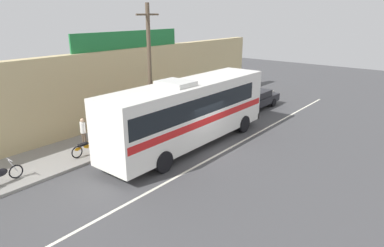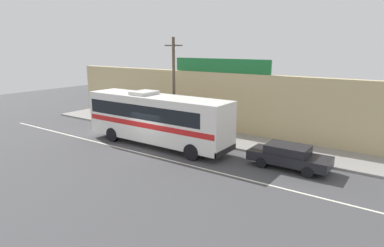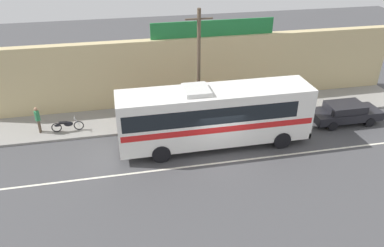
% 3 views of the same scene
% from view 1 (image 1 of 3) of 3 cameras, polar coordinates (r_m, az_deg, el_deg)
% --- Properties ---
extents(ground_plane, '(70.00, 70.00, 0.00)m').
position_cam_1_polar(ground_plane, '(18.30, 2.63, -4.43)').
color(ground_plane, '#444447').
extents(sidewalk_slab, '(30.00, 3.60, 0.14)m').
position_cam_1_polar(sidewalk_slab, '(21.55, -8.57, -0.87)').
color(sidewalk_slab, gray).
rests_on(sidewalk_slab, ground_plane).
extents(storefront_facade, '(30.00, 0.70, 4.80)m').
position_cam_1_polar(storefront_facade, '(22.52, -12.59, 5.88)').
color(storefront_facade, tan).
rests_on(storefront_facade, ground_plane).
extents(storefront_billboard, '(8.62, 0.12, 1.10)m').
position_cam_1_polar(storefront_billboard, '(22.95, -10.46, 13.69)').
color(storefront_billboard, '#1E7538').
rests_on(storefront_billboard, storefront_facade).
extents(road_center_stripe, '(30.00, 0.14, 0.01)m').
position_cam_1_polar(road_center_stripe, '(17.87, 4.70, -5.03)').
color(road_center_stripe, silver).
rests_on(road_center_stripe, ground_plane).
extents(intercity_bus, '(11.16, 2.60, 3.78)m').
position_cam_1_polar(intercity_bus, '(18.16, -0.52, 2.32)').
color(intercity_bus, white).
rests_on(intercity_bus, ground_plane).
extents(parked_car, '(4.55, 1.88, 1.37)m').
position_cam_1_polar(parked_car, '(26.45, 10.67, 4.10)').
color(parked_car, black).
rests_on(parked_car, ground_plane).
extents(utility_pole, '(1.60, 0.22, 7.38)m').
position_cam_1_polar(utility_pole, '(19.18, -7.12, 8.84)').
color(utility_pole, brown).
rests_on(utility_pole, sidewalk_slab).
extents(motorcycle_green, '(1.83, 0.56, 0.94)m').
position_cam_1_polar(motorcycle_green, '(18.00, -17.25, -3.72)').
color(motorcycle_green, black).
rests_on(motorcycle_green, sidewalk_slab).
extents(pedestrian_near_shop, '(0.30, 0.48, 1.57)m').
position_cam_1_polar(pedestrian_near_shop, '(18.99, -17.81, -1.08)').
color(pedestrian_near_shop, brown).
rests_on(pedestrian_near_shop, sidewalk_slab).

